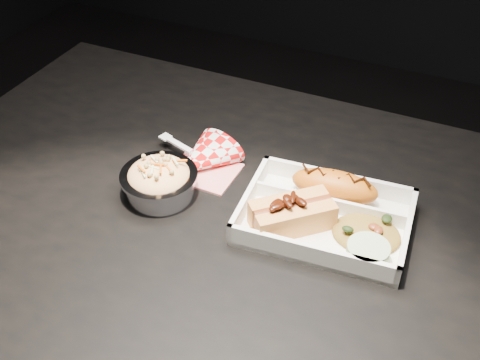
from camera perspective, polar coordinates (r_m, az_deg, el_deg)
name	(u,v)px	position (r m, az deg, el deg)	size (l,w,h in m)	color
dining_table	(246,263)	(0.99, 0.58, -7.86)	(1.20, 0.80, 0.75)	black
food_tray	(325,219)	(0.92, 8.05, -3.72)	(0.26, 0.20, 0.04)	white
fried_pastry	(335,186)	(0.95, 8.96, -0.59)	(0.14, 0.05, 0.05)	#C76213
hotdog	(292,213)	(0.89, 4.98, -3.09)	(0.13, 0.13, 0.06)	#E2964D
fried_rice_mound	(367,228)	(0.90, 11.97, -4.50)	(0.10, 0.08, 0.03)	olive
cupcake_liner	(368,254)	(0.86, 12.00, -6.86)	(0.06, 0.06, 0.03)	#A9C191
foil_coleslaw_cup	(159,179)	(0.96, -7.67, 0.05)	(0.12, 0.12, 0.07)	silver
napkin_fork	(201,159)	(1.02, -3.68, 1.95)	(0.16, 0.14, 0.10)	red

